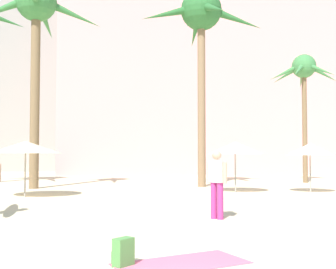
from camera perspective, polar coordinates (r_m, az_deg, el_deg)
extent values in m
cube|color=pink|center=(39.32, 4.38, 9.37)|extent=(24.45, 9.59, 19.58)
cylinder|color=brown|center=(21.84, -17.22, 5.15)|extent=(0.45, 0.45, 9.11)
sphere|color=#387A3D|center=(22.89, -17.07, 16.52)|extent=(1.97, 1.97, 1.97)
cone|color=#387A3D|center=(22.93, -12.32, 15.20)|extent=(2.87, 0.98, 1.34)
cone|color=#387A3D|center=(24.41, -15.87, 14.06)|extent=(0.85, 2.86, 1.40)
cylinder|color=#896B4C|center=(22.07, 4.47, 4.91)|extent=(0.40, 0.40, 9.07)
sphere|color=#2D6B33|center=(23.10, 4.43, 16.13)|extent=(2.10, 2.10, 2.10)
cone|color=#2D6B33|center=(23.33, 9.08, 14.82)|extent=(2.83, 0.68, 1.32)
cone|color=#2D6B33|center=(24.63, 3.64, 13.55)|extent=(0.63, 2.77, 1.56)
cone|color=#2D6B33|center=(22.29, -0.09, 15.70)|extent=(2.85, 0.98, 1.27)
cone|color=#2D6B33|center=(21.30, 6.07, 16.29)|extent=(0.68, 2.80, 1.47)
cylinder|color=brown|center=(26.15, 17.67, 1.32)|extent=(0.28, 0.28, 6.77)
sphere|color=#428447|center=(26.58, 17.57, 8.62)|extent=(1.39, 1.39, 1.39)
cone|color=#428447|center=(27.08, 19.93, 7.54)|extent=(1.91, 0.32, 1.12)
cone|color=#428447|center=(27.67, 17.29, 7.16)|extent=(0.94, 1.85, 1.23)
cone|color=#428447|center=(27.21, 15.32, 7.57)|extent=(1.23, 1.84, 0.99)
cone|color=#428447|center=(26.00, 15.12, 7.87)|extent=(1.90, 0.35, 1.14)
cone|color=#428447|center=(25.33, 16.92, 8.16)|extent=(1.47, 1.63, 1.14)
cone|color=#428447|center=(25.73, 19.67, 8.05)|extent=(0.98, 1.88, 1.13)
cylinder|color=gray|center=(19.53, 18.34, -4.22)|extent=(0.06, 0.06, 2.12)
cone|color=white|center=(19.52, 18.31, -1.86)|extent=(2.02, 2.02, 0.51)
cylinder|color=gray|center=(17.60, -18.40, -4.34)|extent=(0.06, 0.06, 2.16)
cone|color=beige|center=(17.59, -18.36, -1.59)|extent=(2.77, 2.77, 0.48)
cylinder|color=gray|center=(18.96, 8.91, -4.27)|extent=(0.06, 0.06, 2.19)
cone|color=white|center=(18.95, 8.90, -1.76)|extent=(2.42, 2.42, 0.53)
cube|color=#EF6684|center=(6.80, 1.80, -16.72)|extent=(2.19, 1.53, 0.01)
cube|color=#4E8B45|center=(6.63, -5.94, -15.26)|extent=(0.35, 0.33, 0.42)
cube|color=#3E6F37|center=(6.74, -6.68, -15.79)|extent=(0.20, 0.18, 0.18)
cylinder|color=#B7337F|center=(11.25, 6.10, -8.68)|extent=(0.22, 0.22, 0.93)
cylinder|color=#B7337F|center=(11.13, 6.94, -8.74)|extent=(0.22, 0.22, 0.93)
cube|color=white|center=(11.13, 6.50, -4.89)|extent=(0.42, 0.45, 0.56)
sphere|color=#D1A889|center=(11.12, 6.48, -2.73)|extent=(0.34, 0.34, 0.24)
cylinder|color=#D1A889|center=(11.28, 5.46, -5.04)|extent=(0.14, 0.14, 0.53)
cylinder|color=#D1A889|center=(10.99, 7.56, -5.10)|extent=(0.14, 0.14, 0.53)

